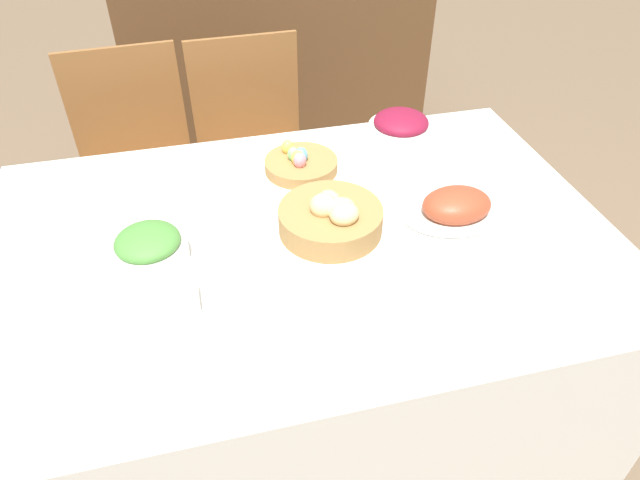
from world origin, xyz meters
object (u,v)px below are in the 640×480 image
(sideboard, at_px, (277,57))
(beet_salad_bowl, at_px, (401,127))
(chair_far_left, at_px, (138,164))
(spoon, at_px, (404,330))
(chair_far_center, at_px, (254,149))
(knife, at_px, (390,333))
(egg_basket, at_px, (300,163))
(green_salad_bowl, at_px, (149,247))
(dinner_plate, at_px, (319,346))
(fork, at_px, (245,361))
(ham_platter, at_px, (456,207))
(drinking_cup, at_px, (397,268))
(butter_dish, at_px, (173,301))
(bread_basket, at_px, (331,218))

(sideboard, relative_size, beet_salad_bowl, 7.61)
(chair_far_left, height_order, beet_salad_bowl, chair_far_left)
(sideboard, bearing_deg, spoon, -93.36)
(chair_far_center, xyz_separation_m, spoon, (0.15, -1.22, 0.24))
(chair_far_left, xyz_separation_m, knife, (0.56, -1.22, 0.24))
(egg_basket, xyz_separation_m, green_salad_bowl, (-0.44, -0.30, 0.02))
(green_salad_bowl, height_order, dinner_plate, green_salad_bowl)
(fork, bearing_deg, sideboard, 76.39)
(egg_basket, relative_size, ham_platter, 0.75)
(drinking_cup, bearing_deg, beet_salad_bowl, 69.04)
(butter_dish, bearing_deg, egg_basket, 50.54)
(chair_far_left, distance_m, butter_dish, 1.06)
(sideboard, distance_m, butter_dish, 2.11)
(sideboard, xyz_separation_m, green_salad_bowl, (-0.64, -1.83, 0.31))
(beet_salad_bowl, height_order, fork, beet_salad_bowl)
(fork, bearing_deg, dinner_plate, -1.62)
(chair_far_center, height_order, egg_basket, chair_far_center)
(chair_far_left, xyz_separation_m, green_salad_bowl, (0.08, -0.85, 0.27))
(chair_far_left, relative_size, dinner_plate, 3.50)
(bread_basket, bearing_deg, spoon, -80.34)
(chair_far_center, bearing_deg, drinking_cup, -81.80)
(spoon, height_order, butter_dish, butter_dish)
(sideboard, xyz_separation_m, dinner_plate, (-0.31, -2.19, 0.27))
(spoon, bearing_deg, knife, -178.38)
(drinking_cup, bearing_deg, spoon, -103.30)
(fork, xyz_separation_m, knife, (0.31, 0.00, 0.00))
(sideboard, distance_m, bread_basket, 1.86)
(chair_far_center, xyz_separation_m, ham_platter, (0.42, -0.86, 0.26))
(sideboard, height_order, bread_basket, sideboard)
(egg_basket, height_order, beet_salad_bowl, beet_salad_bowl)
(chair_far_left, height_order, green_salad_bowl, chair_far_left)
(green_salad_bowl, relative_size, drinking_cup, 2.52)
(chair_far_center, relative_size, butter_dish, 8.01)
(bread_basket, relative_size, green_salad_bowl, 1.45)
(beet_salad_bowl, height_order, spoon, beet_salad_bowl)
(egg_basket, bearing_deg, dinner_plate, -99.17)
(ham_platter, xyz_separation_m, butter_dish, (-0.74, -0.16, -0.01))
(green_salad_bowl, bearing_deg, chair_far_center, 66.82)
(bread_basket, height_order, ham_platter, bread_basket)
(ham_platter, height_order, fork, ham_platter)
(ham_platter, height_order, butter_dish, ham_platter)
(green_salad_bowl, xyz_separation_m, butter_dish, (0.05, -0.17, -0.02))
(knife, bearing_deg, egg_basket, 92.35)
(egg_basket, xyz_separation_m, butter_dish, (-0.39, -0.47, -0.01))
(sideboard, xyz_separation_m, fork, (-0.47, -2.19, 0.27))
(chair_far_center, xyz_separation_m, bread_basket, (0.08, -0.85, 0.27))
(fork, bearing_deg, green_salad_bowl, 114.16)
(ham_platter, xyz_separation_m, drinking_cup, (-0.24, -0.20, 0.01))
(sideboard, xyz_separation_m, bread_basket, (-0.19, -1.83, 0.31))
(beet_salad_bowl, distance_m, dinner_plate, 0.90)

